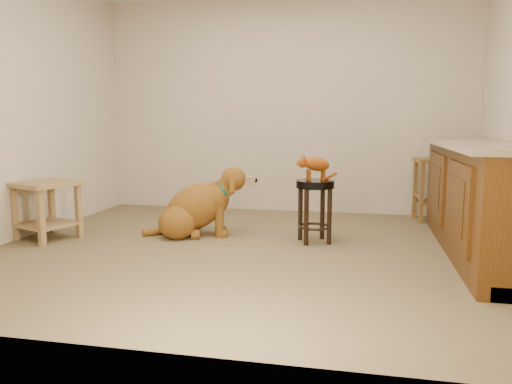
% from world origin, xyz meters
% --- Properties ---
extents(floor, '(4.50, 4.00, 0.01)m').
position_xyz_m(floor, '(0.00, 0.00, 0.00)').
color(floor, brown).
rests_on(floor, ground).
extents(room_shell, '(4.54, 4.04, 2.62)m').
position_xyz_m(room_shell, '(0.00, 0.00, 1.68)').
color(room_shell, beige).
rests_on(room_shell, ground).
extents(cabinet_run, '(0.70, 2.56, 0.94)m').
position_xyz_m(cabinet_run, '(1.94, 0.30, 0.44)').
color(cabinet_run, '#4B2A0D').
rests_on(cabinet_run, ground).
extents(padded_stool, '(0.39, 0.39, 0.58)m').
position_xyz_m(padded_stool, '(0.52, 0.41, 0.41)').
color(padded_stool, black).
rests_on(padded_stool, ground).
extents(wood_stool, '(0.43, 0.43, 0.70)m').
position_xyz_m(wood_stool, '(1.71, 1.70, 0.36)').
color(wood_stool, brown).
rests_on(wood_stool, ground).
extents(side_table, '(0.68, 0.68, 0.55)m').
position_xyz_m(side_table, '(-1.98, 0.01, 0.36)').
color(side_table, olive).
rests_on(side_table, ground).
extents(golden_retriever, '(1.10, 0.66, 0.72)m').
position_xyz_m(golden_retriever, '(-0.64, 0.44, 0.27)').
color(golden_retriever, brown).
rests_on(golden_retriever, ground).
extents(tabby_kitten, '(0.36, 0.26, 0.26)m').
position_xyz_m(tabby_kitten, '(0.51, 0.40, 0.72)').
color(tabby_kitten, '#8B3F0D').
rests_on(tabby_kitten, padded_stool).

